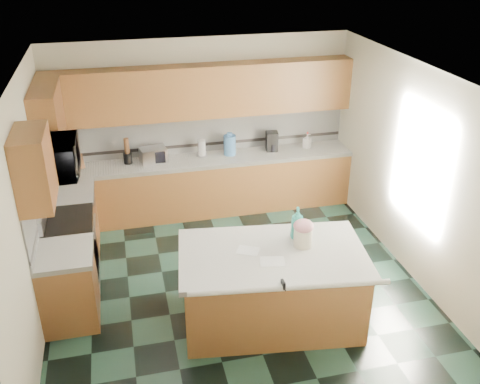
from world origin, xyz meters
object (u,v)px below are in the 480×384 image
object	(u,v)px
toaster_oven	(153,155)
soap_bottle_island	(297,223)
treat_jar	(303,237)
knife_block	(79,161)
island_base	(272,289)
coffee_maker	(272,141)
island_top	(273,255)

from	to	relation	value
toaster_oven	soap_bottle_island	bearing A→B (deg)	-72.37
treat_jar	knife_block	size ratio (longest dim) A/B	0.98
island_base	treat_jar	size ratio (longest dim) A/B	9.02
soap_bottle_island	coffee_maker	world-z (taller)	soap_bottle_island
island_base	soap_bottle_island	bearing A→B (deg)	41.27
island_top	treat_jar	distance (m)	0.40
island_top	toaster_oven	world-z (taller)	toaster_oven
island_top	coffee_maker	xyz separation A→B (m)	(0.83, 2.88, 0.18)
island_top	treat_jar	world-z (taller)	treat_jar
treat_jar	knife_block	bearing A→B (deg)	141.81
treat_jar	soap_bottle_island	xyz separation A→B (m)	(-0.01, 0.17, 0.09)
island_base	soap_bottle_island	size ratio (longest dim) A/B	5.01
knife_block	toaster_oven	xyz separation A→B (m)	(1.09, 0.00, 0.00)
island_base	toaster_oven	world-z (taller)	toaster_oven
toaster_oven	island_top	bearing A→B (deg)	-80.37
island_base	island_top	xyz separation A→B (m)	(0.00, 0.00, 0.46)
knife_block	coffee_maker	bearing A→B (deg)	-21.69
island_base	island_top	distance (m)	0.46
coffee_maker	treat_jar	bearing A→B (deg)	-90.90
knife_block	toaster_oven	bearing A→B (deg)	-22.27
toaster_oven	coffee_maker	world-z (taller)	coffee_maker
island_top	coffee_maker	bearing A→B (deg)	81.36
island_top	island_base	bearing A→B (deg)	0.00
island_base	soap_bottle_island	world-z (taller)	soap_bottle_island
treat_jar	soap_bottle_island	distance (m)	0.19
toaster_oven	treat_jar	bearing A→B (deg)	-73.60
island_top	treat_jar	xyz separation A→B (m)	(0.37, 0.07, 0.14)
island_top	toaster_oven	size ratio (longest dim) A/B	5.39
toaster_oven	coffee_maker	size ratio (longest dim) A/B	1.25
treat_jar	coffee_maker	xyz separation A→B (m)	(0.47, 2.81, 0.04)
knife_block	island_top	bearing A→B (deg)	-75.40
treat_jar	knife_block	xyz separation A→B (m)	(-2.50, 2.78, 0.00)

